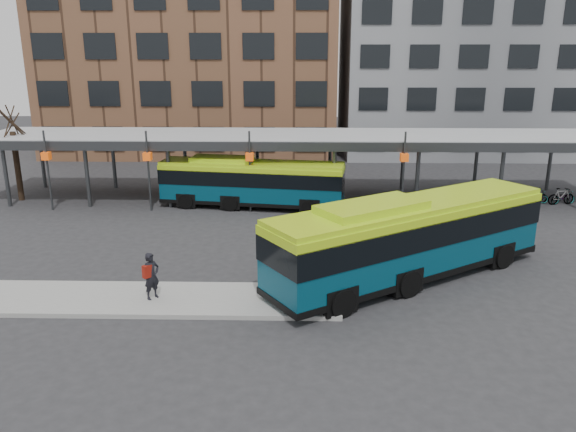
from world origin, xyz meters
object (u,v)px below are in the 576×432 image
Objects in this scene: bus_front at (410,236)px; bus_rear at (251,182)px; tree at (17,163)px; pedestrian at (151,276)px.

bus_rear is (-7.53, 11.20, -0.29)m from bus_front.
bus_rear is at bearing -5.11° from tree.
bus_front reaches higher than pedestrian.
bus_front is 10.50m from pedestrian.
bus_front is 1.10× the size of bus_rear.
pedestrian is at bearing -50.66° from tree.
bus_rear reaches higher than pedestrian.
tree is 0.49× the size of bus_rear.
tree is 0.45× the size of bus_front.
tree is at bearing 78.53° from pedestrian.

